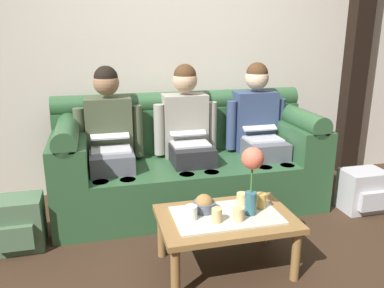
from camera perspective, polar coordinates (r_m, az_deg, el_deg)
The scene contains 17 objects.
ground_plane at distance 2.62m, azimuth 5.71°, elevation -18.79°, with size 14.00×14.00×0.00m, color #382619.
back_wall_patterned at distance 3.78m, azimuth -2.62°, elevation 15.53°, with size 6.00×0.12×2.90m, color beige.
timber_pillar at distance 4.45m, azimuth 22.91°, elevation 14.45°, with size 0.20×0.20×2.90m, color black.
couch at distance 3.46m, azimuth -0.62°, elevation -2.78°, with size 2.24×0.88×0.96m.
person_left at distance 3.29m, azimuth -11.82°, elevation 1.08°, with size 0.56×0.67×1.22m.
person_middle at distance 3.37m, azimuth -0.62°, elevation 1.82°, with size 0.56×0.67×1.22m.
person_right at distance 3.58m, azimuth 9.66°, elevation 2.44°, with size 0.56×0.67×1.22m.
coffee_table at distance 2.56m, azimuth 4.94°, elevation -11.28°, with size 0.86×0.56×0.38m.
flower_vase at distance 2.44m, azimuth 8.70°, elevation -3.64°, with size 0.14×0.14×0.44m.
snack_bowl at distance 2.55m, azimuth 1.76°, elevation -8.77°, with size 0.15×0.15×0.12m.
cup_near_left at distance 2.45m, azimuth -0.13°, elevation -9.90°, with size 0.08×0.08×0.09m, color white.
cup_near_right at distance 2.45m, azimuth 6.78°, elevation -10.04°, with size 0.07×0.07×0.08m, color #DBB77A.
cup_far_center at distance 2.66m, azimuth 7.26°, elevation -7.86°, with size 0.07×0.07×0.08m, color #DBB77A.
cup_far_left at distance 2.63m, azimuth 9.94°, elevation -8.08°, with size 0.07×0.07×0.10m, color gold.
cup_far_right at distance 2.42m, azimuth 3.60°, elevation -10.26°, with size 0.06×0.06×0.09m, color #DBB77A.
backpack_right at distance 3.68m, azimuth 23.51°, elevation -6.24°, with size 0.35×0.30×0.35m.
backpack_left at distance 3.07m, azimuth -23.98°, elevation -10.57°, with size 0.35×0.30×0.38m.
Camera 1 is at (-0.76, -2.01, 1.51)m, focal length 36.82 mm.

